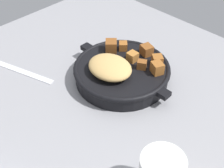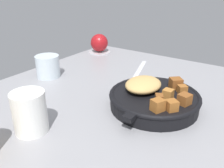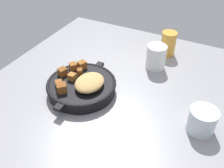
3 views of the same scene
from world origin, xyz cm
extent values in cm
cube|color=gray|center=(0.00, 0.00, -1.20)|extent=(96.31, 85.24, 2.40)
cylinder|color=black|center=(3.75, -7.75, 1.94)|extent=(22.77, 22.77, 3.88)
torus|color=black|center=(3.75, -7.75, 3.57)|extent=(23.52, 23.52, 1.20)
cube|color=black|center=(16.35, -7.75, 3.30)|extent=(2.64, 2.40, 1.20)
cube|color=black|center=(-8.84, -7.75, 3.30)|extent=(2.64, 2.40, 1.20)
ellipsoid|color=tan|center=(4.21, -4.15, 5.53)|extent=(10.98, 9.00, 3.29)
cube|color=#935623|center=(-3.56, -11.92, 5.25)|extent=(3.47, 3.30, 2.73)
cube|color=brown|center=(2.87, -15.83, 5.15)|extent=(3.36, 3.22, 2.54)
cube|color=#A86B2D|center=(3.66, -11.39, 5.02)|extent=(2.33, 2.35, 2.28)
cube|color=brown|center=(-0.19, -10.63, 4.95)|extent=(2.74, 2.60, 2.15)
cube|color=#935623|center=(8.52, -13.26, 4.91)|extent=(3.00, 3.00, 2.06)
cube|color=brown|center=(10.37, -10.76, 5.30)|extent=(4.12, 4.13, 2.83)
cube|color=#935623|center=(-1.62, -14.44, 5.08)|extent=(3.35, 3.35, 2.40)
cube|color=silver|center=(25.80, 8.69, 0.18)|extent=(22.22, 8.33, 0.36)
camera|label=1|loc=(-34.18, 34.14, 48.45)|focal=47.87mm
camera|label=2|loc=(-48.07, -30.31, 31.08)|focal=38.40mm
camera|label=3|loc=(56.77, 30.50, 55.09)|focal=39.48mm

